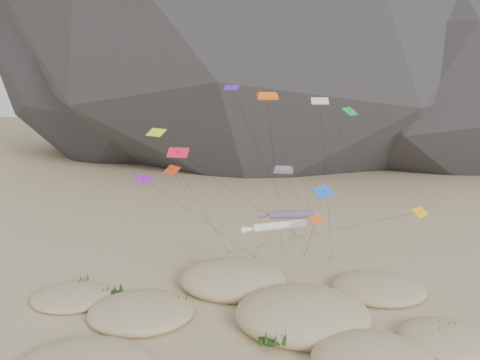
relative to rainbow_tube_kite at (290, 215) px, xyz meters
The scene contains 9 objects.
ground 14.88m from the rainbow_tube_kite, 107.54° to the right, with size 500.00×500.00×0.00m, color #CCB789.
dunes 12.36m from the rainbow_tube_kite, 128.09° to the right, with size 51.71×35.04×4.40m.
dune_grass 12.64m from the rainbow_tube_kite, 114.81° to the right, with size 44.26×27.14×1.57m.
kite_stakes 18.31m from the rainbow_tube_kite, 94.04° to the left, with size 20.72×7.80×0.30m.
rainbow_tube_kite is the anchor object (origin of this frame).
white_tube_kite 2.36m from the rainbow_tube_kite, 141.27° to the right, with size 7.34×15.88×11.10m.
orange_parafoil 13.77m from the rainbow_tube_kite, 118.69° to the left, with size 4.18×11.56×24.82m.
multi_parafoil 5.78m from the rainbow_tube_kite, 96.95° to the left, with size 9.28×13.81×16.15m.
delta_kites 7.08m from the rainbow_tube_kite, 155.24° to the left, with size 32.48×22.58×25.57m.
Camera 1 is at (-1.44, -41.74, 26.98)m, focal length 35.00 mm.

